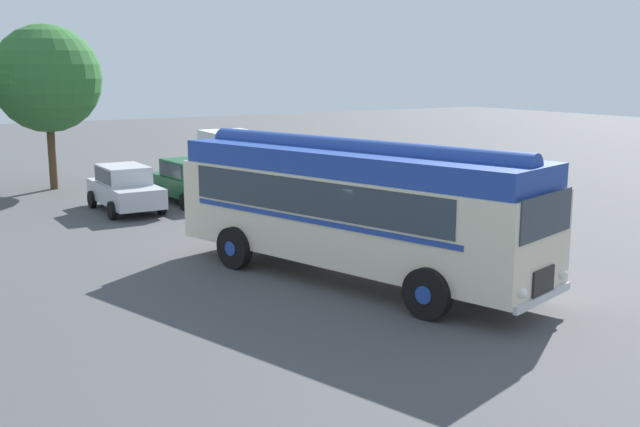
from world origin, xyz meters
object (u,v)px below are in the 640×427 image
(car_near_left, at_px, (125,188))
(box_van, at_px, (243,161))
(vintage_bus, at_px, (353,204))
(car_mid_left, at_px, (190,181))
(traffic_cone, at_px, (513,272))

(car_near_left, height_order, box_van, box_van)
(vintage_bus, height_order, car_mid_left, vintage_bus)
(car_near_left, distance_m, car_mid_left, 2.69)
(box_van, relative_size, traffic_cone, 10.69)
(car_mid_left, height_order, box_van, box_van)
(box_van, xyz_separation_m, traffic_cone, (-0.20, -15.24, -1.09))
(car_near_left, height_order, car_mid_left, same)
(vintage_bus, bearing_deg, car_near_left, 99.67)
(vintage_bus, xyz_separation_m, car_near_left, (-2.00, 11.76, -1.05))
(car_near_left, bearing_deg, traffic_cone, -70.13)
(car_mid_left, relative_size, box_van, 0.73)
(box_van, height_order, traffic_cone, box_van)
(traffic_cone, bearing_deg, car_near_left, 109.87)
(vintage_bus, relative_size, car_mid_left, 2.41)
(car_near_left, relative_size, box_van, 0.72)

